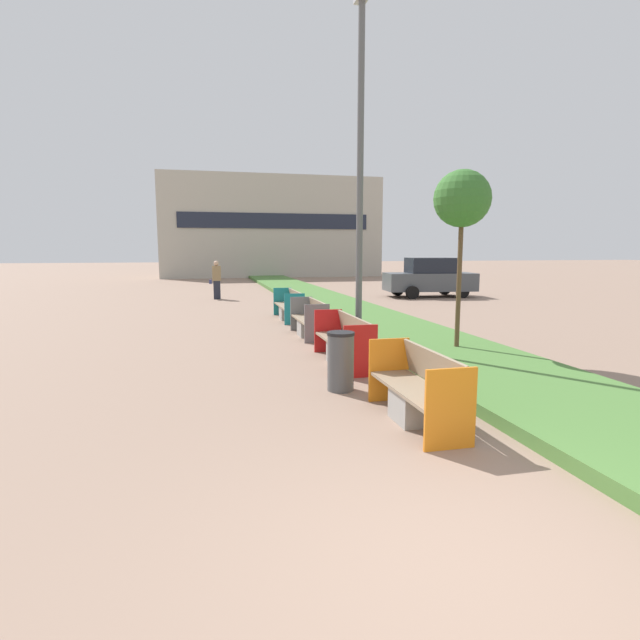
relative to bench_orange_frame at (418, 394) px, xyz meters
The scene contains 12 objects.
ground_plane 3.15m from the bench_orange_frame, 107.39° to the right, with size 180.00×180.00×0.00m, color #8E7260.
planter_grass_strip 9.30m from the bench_orange_frame, 75.90° to the left, with size 2.80×120.00×0.18m.
building_backdrop 37.00m from the bench_orange_frame, 85.22° to the left, with size 17.98×5.21×8.17m.
bench_orange_frame is the anchor object (origin of this frame).
bench_red_frame 3.49m from the bench_orange_frame, 89.92° to the left, with size 0.65×2.36×0.94m.
bench_grey_frame 6.73m from the bench_orange_frame, 89.99° to the left, with size 0.65×2.00×0.94m.
bench_teal_frame 9.94m from the bench_orange_frame, 89.97° to the left, with size 0.65×2.37×0.94m.
litter_bin 1.75m from the bench_orange_frame, 109.71° to the left, with size 0.44×0.44×0.95m.
street_lamp_post 5.88m from the bench_orange_frame, 82.23° to the left, with size 0.24×0.44×7.42m.
sapling_tree_near 5.38m from the bench_orange_frame, 55.29° to the left, with size 1.18×1.18×3.87m.
pedestrian_walking 17.41m from the bench_orange_frame, 96.89° to the left, with size 0.53×0.24×1.74m.
parked_car_distant 17.93m from the bench_orange_frame, 64.04° to the left, with size 4.37×2.21×1.86m.
Camera 1 is at (-1.75, -2.87, 2.24)m, focal length 28.00 mm.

